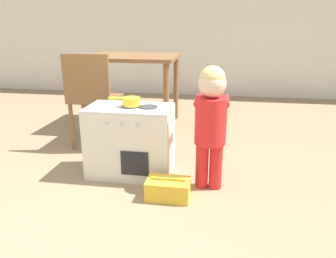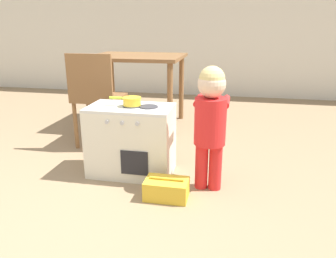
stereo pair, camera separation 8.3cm
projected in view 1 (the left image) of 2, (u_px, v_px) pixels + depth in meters
wall_back at (172, 9)px, 4.96m from camera, size 10.00×0.06×2.60m
play_kitchen at (131, 141)px, 2.43m from camera, size 0.62×0.38×0.53m
toy_pot at (131, 101)px, 2.34m from camera, size 0.24×0.13×0.06m
child_figure at (211, 115)px, 2.14m from camera, size 0.23×0.35×0.84m
toy_basket at (168, 189)px, 2.13m from camera, size 0.28×0.18×0.14m
dining_table at (132, 66)px, 3.51m from camera, size 0.98×0.81×0.77m
dining_chair_near at (93, 97)px, 2.92m from camera, size 0.41×0.41×0.86m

